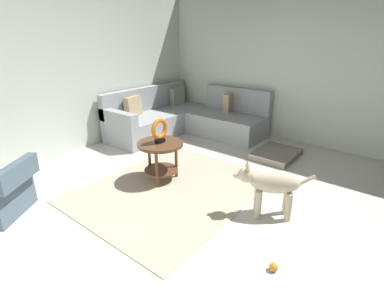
{
  "coord_description": "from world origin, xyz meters",
  "views": [
    {
      "loc": [
        -2.3,
        -1.57,
        1.87
      ],
      "look_at": [
        0.45,
        0.6,
        0.55
      ],
      "focal_mm": 27.6,
      "sensor_mm": 36.0,
      "label": 1
    }
  ],
  "objects_px": {
    "side_table": "(160,151)",
    "dog_bed_mat": "(276,154)",
    "torus_sculpture": "(160,130)",
    "dog_toy_ball": "(274,267)",
    "sectional_couch": "(184,119)",
    "dog": "(270,184)"
  },
  "relations": [
    {
      "from": "sectional_couch",
      "to": "dog",
      "type": "distance_m",
      "value": 3.0
    },
    {
      "from": "side_table",
      "to": "dog_bed_mat",
      "type": "distance_m",
      "value": 1.98
    },
    {
      "from": "sectional_couch",
      "to": "dog_bed_mat",
      "type": "relative_size",
      "value": 2.81
    },
    {
      "from": "dog_bed_mat",
      "to": "sectional_couch",
      "type": "bearing_deg",
      "value": 89.64
    },
    {
      "from": "dog",
      "to": "side_table",
      "type": "bearing_deg",
      "value": 64.0
    },
    {
      "from": "dog_bed_mat",
      "to": "dog_toy_ball",
      "type": "relative_size",
      "value": 10.67
    },
    {
      "from": "side_table",
      "to": "dog",
      "type": "distance_m",
      "value": 1.49
    },
    {
      "from": "dog",
      "to": "sectional_couch",
      "type": "bearing_deg",
      "value": 26.87
    },
    {
      "from": "torus_sculpture",
      "to": "dog_bed_mat",
      "type": "distance_m",
      "value": 2.05
    },
    {
      "from": "dog_bed_mat",
      "to": "dog_toy_ball",
      "type": "height_order",
      "value": "dog_bed_mat"
    },
    {
      "from": "torus_sculpture",
      "to": "dog_toy_ball",
      "type": "relative_size",
      "value": 4.35
    },
    {
      "from": "sectional_couch",
      "to": "dog_bed_mat",
      "type": "bearing_deg",
      "value": -90.36
    },
    {
      "from": "sectional_couch",
      "to": "dog_toy_ball",
      "type": "xyz_separation_m",
      "value": [
        -2.35,
        -2.92,
        -0.25
      ]
    },
    {
      "from": "sectional_couch",
      "to": "dog",
      "type": "height_order",
      "value": "sectional_couch"
    },
    {
      "from": "dog_bed_mat",
      "to": "dog_toy_ball",
      "type": "xyz_separation_m",
      "value": [
        -2.33,
        -0.98,
        -0.01
      ]
    },
    {
      "from": "side_table",
      "to": "sectional_couch",
      "type": "bearing_deg",
      "value": 30.88
    },
    {
      "from": "dog_toy_ball",
      "to": "dog_bed_mat",
      "type": "bearing_deg",
      "value": 22.88
    },
    {
      "from": "side_table",
      "to": "dog_bed_mat",
      "type": "xyz_separation_m",
      "value": [
        1.72,
        -0.9,
        -0.37
      ]
    },
    {
      "from": "dog",
      "to": "dog_bed_mat",
      "type": "bearing_deg",
      "value": -10.24
    },
    {
      "from": "dog_bed_mat",
      "to": "dog",
      "type": "relative_size",
      "value": 1.06
    },
    {
      "from": "side_table",
      "to": "dog_toy_ball",
      "type": "height_order",
      "value": "side_table"
    },
    {
      "from": "torus_sculpture",
      "to": "dog_toy_ball",
      "type": "bearing_deg",
      "value": -107.95
    }
  ]
}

